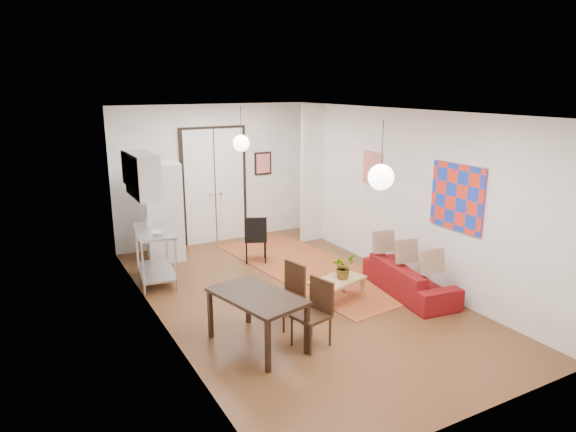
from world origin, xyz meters
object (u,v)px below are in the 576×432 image
kitchen_counter (155,248)px  dining_table (257,300)px  dining_chair_near (282,289)px  dining_chair_far (308,307)px  coffee_table (337,282)px  black_side_chair (254,233)px  fridge (164,212)px  sofa (410,278)px

kitchen_counter → dining_table: kitchen_counter is taller
dining_chair_near → dining_chair_far: size_ratio=1.00×
dining_chair_far → dining_table: bearing=-127.5°
coffee_table → dining_chair_near: dining_chair_near is taller
black_side_chair → kitchen_counter: bearing=29.9°
coffee_table → dining_chair_near: size_ratio=1.11×
fridge → dining_table: (0.08, -3.96, -0.31)m
sofa → dining_table: (-2.88, -0.35, 0.36)m
coffee_table → dining_chair_far: size_ratio=1.11×
kitchen_counter → black_side_chair: (1.93, 0.20, -0.06)m
dining_table → dining_chair_near: bearing=36.0°
coffee_table → dining_chair_near: bearing=-170.6°
sofa → black_side_chair: (-1.49, 2.72, 0.26)m
fridge → black_side_chair: bearing=-23.4°
sofa → dining_chair_far: size_ratio=2.07×
sofa → coffee_table: sofa is taller
sofa → fridge: (-2.96, 3.61, 0.67)m
fridge → dining_chair_near: bearing=-71.1°
kitchen_counter → dining_table: size_ratio=0.90×
dining_table → black_side_chair: size_ratio=1.55×
coffee_table → black_side_chair: size_ratio=1.07×
sofa → fridge: fridge is taller
black_side_chair → dining_chair_near: bearing=97.3°
fridge → black_side_chair: fridge is taller
kitchen_counter → dining_chair_near: kitchen_counter is taller
dining_table → dining_chair_near: (0.60, 0.44, -0.12)m
kitchen_counter → fridge: 1.24m
coffee_table → dining_table: size_ratio=0.69×
kitchen_counter → dining_chair_near: size_ratio=1.45×
coffee_table → kitchen_counter: size_ratio=0.77×
coffee_table → dining_chair_far: 1.38m
fridge → dining_table: bearing=-80.9°
sofa → kitchen_counter: kitchen_counter is taller
dining_chair_far → coffee_table: bearing=115.9°
kitchen_counter → sofa: bearing=-28.3°
sofa → kitchen_counter: bearing=61.7°
black_side_chair → sofa: bearing=142.8°
dining_chair_far → black_side_chair: bearing=153.0°
dining_chair_far → black_side_chair: 3.42m
coffee_table → fridge: (-1.74, 3.35, 0.60)m
dining_table → fridge: bearing=91.1°
dining_chair_near → dining_chair_far: 0.70m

